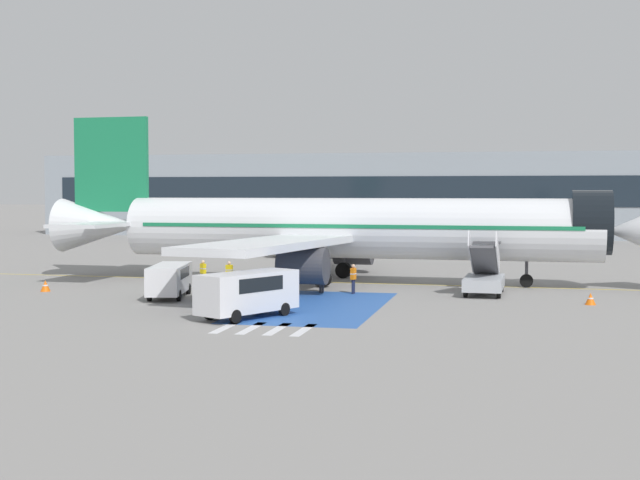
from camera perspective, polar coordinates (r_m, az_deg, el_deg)
name	(u,v)px	position (r m, az deg, el deg)	size (l,w,h in m)	color
ground_plane	(365,282)	(59.57, 2.90, -2.71)	(600.00, 600.00, 0.00)	gray
apron_leadline_yellow	(357,283)	(59.00, 2.37, -2.77)	(0.20, 75.26, 0.01)	gold
apron_stand_patch_blue	(316,307)	(47.04, -0.25, -4.28)	(6.80, 13.95, 0.01)	#2856A8
apron_walkway_bar_0	(226,327)	(40.22, -6.06, -5.57)	(0.44, 3.60, 0.01)	silver
apron_walkway_bar_1	(251,328)	(39.86, -4.41, -5.64)	(0.44, 3.60, 0.01)	silver
apron_walkway_bar_2	(277,329)	(39.53, -2.74, -5.71)	(0.44, 3.60, 0.01)	silver
apron_walkway_bar_3	(304,330)	(39.24, -1.04, -5.78)	(0.44, 3.60, 0.01)	silver
airliner	(347,228)	(58.87, 1.75, 0.75)	(41.69, 33.57, 11.27)	silver
boarding_stairs_forward	(484,278)	(53.27, 10.47, -2.41)	(2.34, 5.29, 3.85)	#ADB2BA
fuel_tanker	(317,237)	(80.74, -0.18, 0.17)	(9.15, 2.93, 3.69)	#38383D
service_van_0	(169,278)	(51.57, -9.61, -2.40)	(2.83, 5.64, 1.88)	silver
service_van_1	(248,291)	(42.92, -4.66, -3.24)	(4.16, 5.63, 2.20)	silver
ground_crew_0	(322,277)	(53.32, 0.10, -2.40)	(0.47, 0.46, 1.63)	#2D2D33
ground_crew_1	(203,271)	(57.42, -7.49, -1.99)	(0.48, 0.45, 1.67)	#2D2D33
ground_crew_2	(353,277)	(52.76, 2.15, -2.36)	(0.32, 0.47, 1.76)	#191E38
ground_crew_3	(229,273)	(56.25, -5.83, -2.09)	(0.44, 0.25, 1.67)	#2D2D33
traffic_cone_0	(45,286)	(56.56, -17.17, -2.82)	(0.61, 0.61, 0.68)	orange
traffic_cone_1	(590,299)	(49.91, 16.93, -3.62)	(0.58, 0.58, 0.64)	orange
traffic_cone_2	(244,289)	(52.86, -4.91, -3.16)	(0.51, 0.51, 0.56)	orange
terminal_building	(552,195)	(119.28, 14.62, 2.77)	(137.72, 12.10, 10.96)	#89939E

